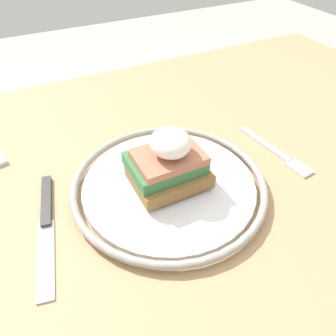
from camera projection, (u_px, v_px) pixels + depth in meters
dining_table at (186, 230)px, 0.52m from camera, size 1.12×0.77×0.72m
plate at (168, 183)px, 0.44m from camera, size 0.26×0.26×0.02m
sandwich at (167, 162)px, 0.41m from camera, size 0.10×0.08×0.08m
fork at (277, 152)px, 0.50m from camera, size 0.03×0.14×0.00m
knife at (46, 220)px, 0.40m from camera, size 0.05×0.18×0.01m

